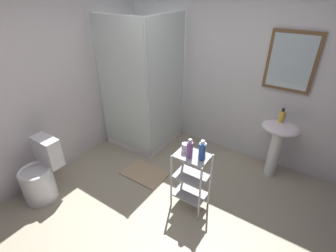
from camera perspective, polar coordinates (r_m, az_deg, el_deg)
The scene contains 14 objects.
ground_plane at distance 2.94m, azimuth -1.07°, elevation -22.02°, with size 4.20×4.20×0.02m, color #A39A83.
wall_back at distance 3.64m, azimuth 16.04°, elevation 11.97°, with size 4.20×0.14×2.50m.
wall_left at distance 3.42m, azimuth -27.97°, elevation 8.45°, with size 0.10×4.20×2.50m, color silver.
shower_stall at distance 3.94m, azimuth -5.29°, elevation 1.92°, with size 0.92×0.92×2.00m.
pedestal_sink at distance 3.47m, azimuth 24.12°, elevation -2.80°, with size 0.46×0.37×0.81m.
sink_faucet at distance 3.45m, azimuth 25.49°, elevation 2.05°, with size 0.03×0.03×0.10m, color silver.
toilet at distance 3.38m, azimuth -27.36°, elevation -10.14°, with size 0.37×0.49×0.76m.
storage_cart at distance 2.82m, azimuth 5.36°, elevation -11.71°, with size 0.38×0.28×0.74m.
hand_soap_bottle at distance 3.36m, azimuth 24.86°, elevation 2.05°, with size 0.06×0.06×0.19m.
shampoo_bottle_blue at distance 2.52m, azimuth 7.87°, elevation -5.85°, with size 0.07×0.07×0.23m.
lotion_bottle_white at distance 2.61m, azimuth 8.00°, elevation -5.18°, with size 0.08×0.08×0.18m.
conditioner_bottle_purple at distance 2.55m, azimuth 5.06°, elevation -5.39°, with size 0.07×0.07×0.22m.
rinse_cup at distance 2.64m, azimuth 4.03°, elevation -5.07°, with size 0.07×0.07×0.11m, color silver.
bath_mat at distance 3.53m, azimuth -5.42°, elevation -10.89°, with size 0.60×0.40×0.02m, color tan.
Camera 1 is at (1.05, -1.48, 2.30)m, focal length 26.30 mm.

